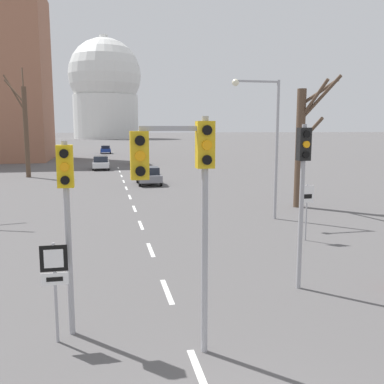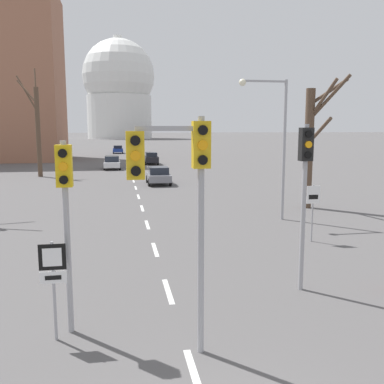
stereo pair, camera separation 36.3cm
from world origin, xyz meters
name	(u,v)px [view 1 (the left image)]	position (x,y,z in m)	size (l,w,h in m)	color
lane_stripe_0	(200,375)	(0.00, 2.81, 0.00)	(0.16, 2.00, 0.01)	silver
lane_stripe_1	(167,291)	(0.00, 7.31, 0.00)	(0.16, 2.00, 0.01)	silver
lane_stripe_2	(151,250)	(0.00, 11.81, 0.00)	(0.16, 2.00, 0.01)	silver
lane_stripe_3	(141,225)	(0.00, 16.31, 0.00)	(0.16, 2.00, 0.01)	silver
lane_stripe_4	(134,209)	(0.00, 20.81, 0.00)	(0.16, 2.00, 0.01)	silver
lane_stripe_5	(130,197)	(0.00, 25.31, 0.00)	(0.16, 2.00, 0.01)	silver
lane_stripe_6	(126,188)	(0.00, 29.81, 0.00)	(0.16, 2.00, 0.01)	silver
lane_stripe_7	(124,181)	(0.00, 34.31, 0.00)	(0.16, 2.00, 0.01)	silver
lane_stripe_8	(122,176)	(0.00, 38.81, 0.00)	(0.16, 2.00, 0.01)	silver
lane_stripe_9	(120,172)	(0.00, 43.31, 0.00)	(0.16, 2.00, 0.01)	silver
lane_stripe_10	(118,168)	(0.00, 47.81, 0.00)	(0.16, 2.00, 0.01)	silver
traffic_signal_near_left	(67,201)	(-2.61, 5.15, 3.22)	(0.36, 0.34, 4.60)	#9E9EA3
traffic_signal_centre_tall	(183,178)	(-0.17, 3.69, 3.87)	(1.70, 0.34, 5.11)	#9E9EA3
traffic_signal_near_right	(303,176)	(3.99, 6.77, 3.48)	(0.36, 0.34, 4.98)	#9E9EA3
route_sign_post	(55,276)	(-2.91, 4.79, 1.59)	(0.60, 0.08, 2.35)	#9E9EA3
speed_limit_sign	(307,203)	(6.78, 11.90, 1.68)	(0.60, 0.08, 2.48)	#9E9EA3
street_lamp_right	(268,133)	(6.69, 16.37, 4.60)	(2.58, 0.36, 7.30)	#9E9EA3
sedan_near_left	(140,158)	(3.02, 52.24, 0.83)	(1.79, 4.14, 1.61)	black
sedan_near_right	(149,175)	(2.05, 31.75, 0.78)	(1.97, 3.90, 1.52)	slate
sedan_mid_centre	(101,163)	(-2.05, 46.31, 0.78)	(1.95, 4.37, 1.56)	silver
sedan_far_left	(106,149)	(-1.28, 77.44, 0.77)	(1.91, 3.81, 1.51)	navy
bare_tree_right_near	(302,142)	(10.08, 19.25, 4.01)	(2.44, 2.63, 7.85)	brown
bare_tree_left_far	(25,126)	(-9.16, 39.74, 4.99)	(2.42, 2.57, 10.82)	brown
capitol_dome	(105,89)	(0.00, 188.83, 21.39)	(31.09, 31.09, 43.91)	silver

